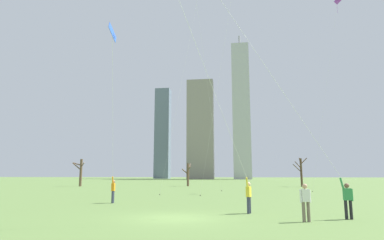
% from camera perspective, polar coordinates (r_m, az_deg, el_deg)
% --- Properties ---
extents(ground_plane, '(400.00, 400.00, 0.00)m').
position_cam_1_polar(ground_plane, '(15.86, -2.94, -16.82)').
color(ground_plane, '#5B7A3D').
extents(kite_flyer_midfield_left_blue, '(2.27, 7.11, 10.52)m').
position_cam_1_polar(kite_flyer_midfield_left_blue, '(23.28, -13.67, -8.11)').
color(kite_flyer_midfield_left_blue, '#33384C').
rests_on(kite_flyer_midfield_left_blue, ground).
extents(kite_flyer_foreground_left_yellow, '(6.99, 1.59, 11.85)m').
position_cam_1_polar(kite_flyer_foreground_left_yellow, '(16.33, 21.03, -4.99)').
color(kite_flyer_foreground_left_yellow, black).
rests_on(kite_flyer_foreground_left_yellow, ground).
extents(kite_flyer_midfield_center_orange, '(6.05, 7.67, 16.62)m').
position_cam_1_polar(kite_flyer_midfield_center_orange, '(16.36, 5.57, -1.31)').
color(kite_flyer_midfield_center_orange, '#33384C').
rests_on(kite_flyer_midfield_center_orange, ground).
extents(bystander_watching_nearby, '(0.49, 0.28, 1.62)m').
position_cam_1_polar(bystander_watching_nearby, '(15.35, 19.27, -13.17)').
color(bystander_watching_nearby, '#726656').
rests_on(bystander_watching_nearby, ground).
extents(distant_kite_low_near_trees_white, '(3.28, 5.46, 26.92)m').
position_cam_1_polar(distant_kite_low_near_trees_white, '(41.47, 0.99, 18.76)').
color(distant_kite_low_near_trees_white, white).
rests_on(distant_kite_low_near_trees_white, ground).
extents(distant_kite_drifting_left_purple, '(5.36, 1.45, 24.83)m').
position_cam_1_polar(distant_kite_drifting_left_purple, '(47.59, 23.76, 15.50)').
color(distant_kite_drifting_left_purple, purple).
rests_on(distant_kite_drifting_left_purple, ground).
extents(bare_tree_rightmost, '(2.50, 0.86, 4.56)m').
position_cam_1_polar(bare_tree_rightmost, '(58.93, -18.96, -8.54)').
color(bare_tree_rightmost, brown).
rests_on(bare_tree_rightmost, ground).
extents(bare_tree_center, '(2.66, 3.51, 4.80)m').
position_cam_1_polar(bare_tree_center, '(57.29, 18.55, -8.36)').
color(bare_tree_center, '#4C3828').
rests_on(bare_tree_center, ground).
extents(bare_tree_left_of_center, '(1.76, 2.35, 3.89)m').
position_cam_1_polar(bare_tree_left_of_center, '(56.48, -0.72, -9.38)').
color(bare_tree_left_of_center, brown).
rests_on(bare_tree_left_of_center, ground).
extents(skyline_mid_tower_left, '(11.03, 5.85, 41.39)m').
position_cam_1_polar(skyline_mid_tower_left, '(136.06, 1.50, -1.57)').
color(skyline_mid_tower_left, gray).
rests_on(skyline_mid_tower_left, ground).
extents(skyline_slender_spire, '(7.16, 8.79, 61.26)m').
position_cam_1_polar(skyline_slender_spire, '(137.44, 8.59, 1.64)').
color(skyline_slender_spire, '#B2B2B7').
rests_on(skyline_slender_spire, ground).
extents(skyline_short_annex, '(6.78, 5.74, 41.83)m').
position_cam_1_polar(skyline_short_annex, '(152.25, -5.16, -2.30)').
color(skyline_short_annex, slate).
rests_on(skyline_short_annex, ground).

